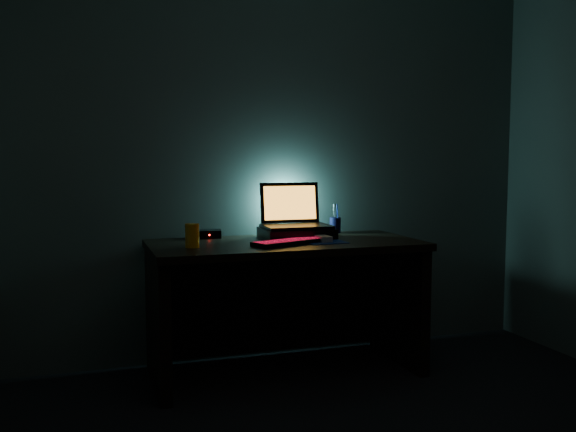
# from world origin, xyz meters

# --- Properties ---
(room) EXTENTS (3.50, 4.00, 2.50)m
(room) POSITION_xyz_m (0.00, 0.00, 1.25)
(room) COLOR black
(room) RESTS_ON ground
(desk) EXTENTS (1.50, 0.70, 0.75)m
(desk) POSITION_xyz_m (0.00, 1.67, 0.49)
(desk) COLOR black
(desk) RESTS_ON ground
(riser) EXTENTS (0.40, 0.31, 0.06)m
(riser) POSITION_xyz_m (0.11, 1.74, 0.78)
(riser) COLOR black
(riser) RESTS_ON desk
(laptop) EXTENTS (0.38, 0.29, 0.26)m
(laptop) POSITION_xyz_m (0.11, 1.79, 0.87)
(laptop) COLOR black
(laptop) RESTS_ON riser
(keyboard) EXTENTS (0.44, 0.28, 0.03)m
(keyboard) POSITION_xyz_m (-0.02, 1.50, 0.76)
(keyboard) COLOR black
(keyboard) RESTS_ON desk
(mousepad) EXTENTS (0.23, 0.21, 0.00)m
(mousepad) POSITION_xyz_m (0.19, 1.53, 0.75)
(mousepad) COLOR navy
(mousepad) RESTS_ON desk
(mouse) EXTENTS (0.07, 0.11, 0.03)m
(mouse) POSITION_xyz_m (0.19, 1.53, 0.77)
(mouse) COLOR #98979C
(mouse) RESTS_ON mousepad
(pen_cup) EXTENTS (0.07, 0.07, 0.10)m
(pen_cup) POSITION_xyz_m (0.42, 1.90, 0.80)
(pen_cup) COLOR black
(pen_cup) RESTS_ON desk
(juice_glass) EXTENTS (0.07, 0.07, 0.12)m
(juice_glass) POSITION_xyz_m (-0.53, 1.55, 0.81)
(juice_glass) COLOR #FF9D0D
(juice_glass) RESTS_ON desk
(router) EXTENTS (0.15, 0.13, 0.05)m
(router) POSITION_xyz_m (-0.37, 1.92, 0.77)
(router) COLOR black
(router) RESTS_ON desk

